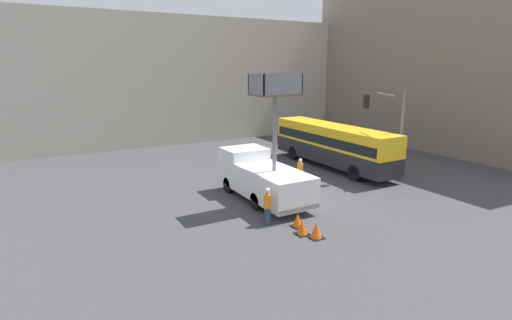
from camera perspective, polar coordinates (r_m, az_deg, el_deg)
ground_plane at (r=23.69m, az=4.18°, el=-5.75°), size 120.00×120.00×0.00m
building_backdrop_far at (r=44.73m, az=-13.55°, el=11.09°), size 44.00×10.00×12.46m
building_backdrop_side at (r=43.95m, az=26.32°, el=12.84°), size 10.00×28.00×16.70m
utility_truck at (r=23.29m, az=0.94°, el=-2.13°), size 2.58×7.04×7.33m
city_bus at (r=31.21m, az=10.89°, el=2.41°), size 2.44×11.84×3.28m
traffic_light_pole at (r=28.43m, az=18.51°, el=5.34°), size 2.67×2.42×6.16m
road_worker_near_truck at (r=19.87m, az=1.65°, el=-6.60°), size 0.38×0.38×1.91m
road_worker_directing at (r=26.33m, az=6.31°, el=-1.72°), size 0.38×0.38×1.84m
traffic_cone_near_truck at (r=18.80m, az=8.60°, el=-9.92°), size 0.67×0.67×0.77m
traffic_cone_mid_road at (r=19.08m, az=6.63°, el=-9.55°), size 0.64×0.64×0.73m
traffic_cone_far_side at (r=19.91m, az=5.96°, el=-8.58°), size 0.61×0.61×0.70m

